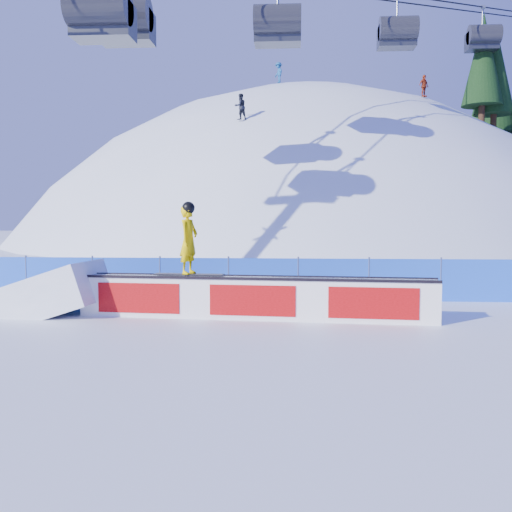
{
  "coord_description": "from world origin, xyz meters",
  "views": [
    {
      "loc": [
        -1.14,
        -11.72,
        2.4
      ],
      "look_at": [
        -2.14,
        3.55,
        1.33
      ],
      "focal_mm": 40.0,
      "sensor_mm": 36.0,
      "label": 1
    }
  ],
  "objects": [
    {
      "name": "snow_hill",
      "position": [
        0.0,
        42.0,
        -18.0
      ],
      "size": [
        64.0,
        64.0,
        64.0
      ],
      "color": "white",
      "rests_on": "ground"
    },
    {
      "name": "snow_ramp",
      "position": [
        -7.27,
        1.89,
        0.0
      ],
      "size": [
        3.07,
        2.06,
        1.82
      ],
      "primitive_type": null,
      "rotation": [
        0.0,
        -0.31,
        -0.08
      ],
      "color": "white",
      "rests_on": "ground"
    },
    {
      "name": "ground",
      "position": [
        0.0,
        0.0,
        0.0
      ],
      "size": [
        160.0,
        160.0,
        0.0
      ],
      "primitive_type": "plane",
      "color": "white",
      "rests_on": "ground"
    },
    {
      "name": "safety_fence",
      "position": [
        0.0,
        4.5,
        0.6
      ],
      "size": [
        22.05,
        0.05,
        1.3
      ],
      "color": "blue",
      "rests_on": "ground"
    },
    {
      "name": "snowboarder",
      "position": [
        -3.61,
        1.59,
        1.86
      ],
      "size": [
        1.69,
        0.68,
        1.74
      ],
      "rotation": [
        0.0,
        0.0,
        1.25
      ],
      "color": "black",
      "rests_on": "rail_box"
    },
    {
      "name": "distant_skiers",
      "position": [
        2.95,
        30.77,
        11.15
      ],
      "size": [
        20.35,
        12.27,
        7.99
      ],
      "color": "black",
      "rests_on": "ground"
    },
    {
      "name": "rail_box",
      "position": [
        -2.05,
        1.46,
        0.5
      ],
      "size": [
        8.4,
        1.28,
        1.01
      ],
      "rotation": [
        0.0,
        0.0,
        -0.08
      ],
      "color": "white",
      "rests_on": "ground"
    }
  ]
}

